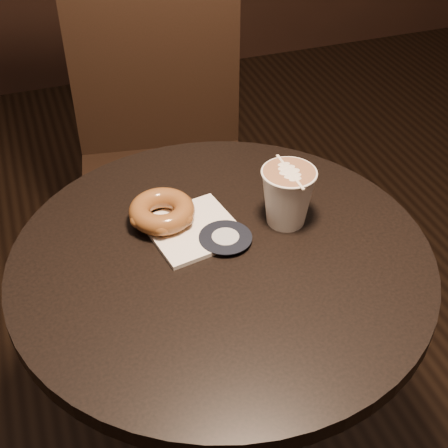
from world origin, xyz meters
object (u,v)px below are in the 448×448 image
at_px(cafe_table, 222,334).
at_px(pastry_bag, 193,229).
at_px(chair, 162,130).
at_px(doughnut, 162,211).
at_px(latte_cup, 287,197).

xyz_separation_m(cafe_table, pastry_bag, (-0.03, 0.07, 0.20)).
distance_m(chair, doughnut, 0.58).
relative_size(pastry_bag, doughnut, 1.27).
bearing_deg(cafe_table, doughnut, 122.98).
height_order(cafe_table, pastry_bag, pastry_bag).
bearing_deg(latte_cup, pastry_bag, 170.54).
xyz_separation_m(pastry_bag, doughnut, (-0.04, 0.04, 0.02)).
xyz_separation_m(chair, doughnut, (-0.13, -0.54, 0.16)).
height_order(cafe_table, chair, chair).
distance_m(cafe_table, doughnut, 0.26).
bearing_deg(chair, cafe_table, -86.22).
distance_m(pastry_bag, latte_cup, 0.17).
height_order(chair, pastry_bag, chair).
height_order(chair, latte_cup, chair).
xyz_separation_m(pastry_bag, latte_cup, (0.16, -0.03, 0.05)).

